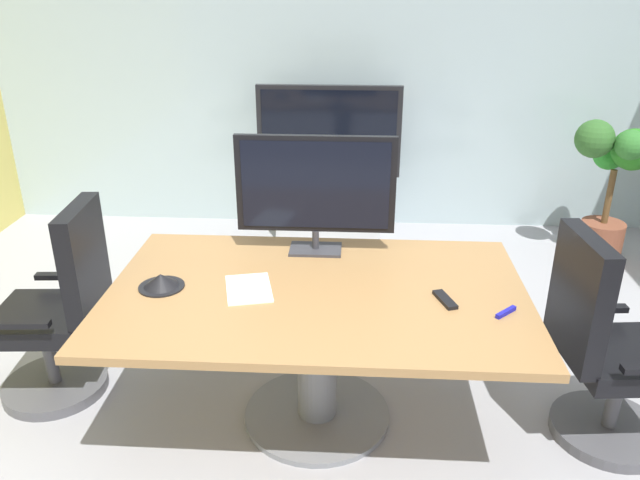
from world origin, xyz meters
The scene contains 12 objects.
ground_plane centered at (0.00, 0.00, 0.00)m, with size 7.27×7.27×0.00m, color #99999E.
wall_back_glass_partition centered at (0.00, 3.13, 1.40)m, with size 6.02×0.10×2.80m, color #9EB2B7.
conference_table centered at (0.05, 0.29, 0.58)m, with size 2.00×1.26×0.75m.
office_chair_left centered at (-1.33, 0.44, 0.46)m, with size 0.61×0.59×1.09m.
office_chair_right centered at (1.42, 0.23, 0.46)m, with size 0.62×0.59×1.09m.
tv_monitor centered at (0.01, 0.75, 1.11)m, with size 0.84×0.18×0.64m.
wall_display_unit centered at (-0.01, 2.78, 0.44)m, with size 1.20×0.36×1.31m.
potted_plant centered at (2.23, 2.46, 0.69)m, with size 0.62×0.59×1.13m.
conference_phone centered at (-0.70, 0.27, 0.79)m, with size 0.22×0.22×0.07m.
remote_control centered at (0.65, 0.21, 0.76)m, with size 0.05×0.17×0.02m, color black.
whiteboard_marker centered at (0.90, 0.11, 0.76)m, with size 0.13×0.02×0.02m, color #1919A5.
paper_notepad centered at (-0.28, 0.27, 0.76)m, with size 0.21×0.30×0.01m, color white.
Camera 1 is at (0.22, -2.34, 2.15)m, focal length 34.90 mm.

